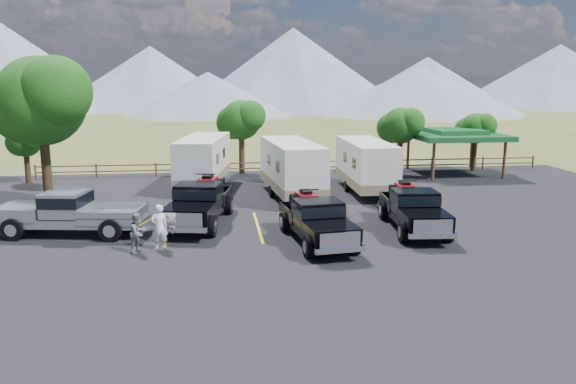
{
  "coord_description": "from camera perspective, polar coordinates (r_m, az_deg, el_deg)",
  "views": [
    {
      "loc": [
        -3.83,
        -20.86,
        6.68
      ],
      "look_at": [
        -0.6,
        4.12,
        1.6
      ],
      "focal_mm": 35.0,
      "sensor_mm": 36.0,
      "label": 1
    }
  ],
  "objects": [
    {
      "name": "pavilion",
      "position": [
        41.62,
        16.6,
        5.56
      ],
      "size": [
        6.2,
        6.2,
        3.22
      ],
      "color": "brown",
      "rests_on": "ground"
    },
    {
      "name": "trailer_left",
      "position": [
        34.98,
        -8.59,
        3.07
      ],
      "size": [
        3.48,
        9.11,
        3.15
      ],
      "rotation": [
        0.0,
        0.0,
        -0.16
      ],
      "color": "silver",
      "rests_on": "asphalt_lot"
    },
    {
      "name": "rail_fence",
      "position": [
        40.25,
        1.04,
        2.72
      ],
      "size": [
        36.12,
        0.12,
        1.0
      ],
      "color": "brown",
      "rests_on": "ground"
    },
    {
      "name": "tree_ne_a",
      "position": [
        40.11,
        11.34,
        6.61
      ],
      "size": [
        3.11,
        2.92,
        4.76
      ],
      "color": "black",
      "rests_on": "ground"
    },
    {
      "name": "rig_left",
      "position": [
        26.39,
        -8.92,
        -0.99
      ],
      "size": [
        3.32,
        6.76,
        2.16
      ],
      "rotation": [
        0.0,
        0.0,
        -0.2
      ],
      "color": "black",
      "rests_on": "asphalt_lot"
    },
    {
      "name": "trailer_right",
      "position": [
        33.59,
        7.92,
        2.66
      ],
      "size": [
        2.44,
        8.78,
        3.05
      ],
      "rotation": [
        0.0,
        0.0,
        -0.02
      ],
      "color": "silver",
      "rests_on": "asphalt_lot"
    },
    {
      "name": "mountain_range",
      "position": [
        126.9,
        -9.29,
        11.8
      ],
      "size": [
        209.0,
        71.0,
        20.0
      ],
      "color": "slate",
      "rests_on": "ground"
    },
    {
      "name": "person_b",
      "position": [
        22.57,
        -14.99,
        -4.03
      ],
      "size": [
        0.93,
        0.97,
        1.58
      ],
      "primitive_type": "imported",
      "rotation": [
        0.0,
        0.0,
        0.96
      ],
      "color": "slate",
      "rests_on": "asphalt_lot"
    },
    {
      "name": "asphalt_lot",
      "position": [
        25.07,
        1.68,
        -4.01
      ],
      "size": [
        44.0,
        34.0,
        0.04
      ],
      "primitive_type": "cube",
      "color": "black",
      "rests_on": "ground"
    },
    {
      "name": "rig_center",
      "position": [
        23.23,
        2.9,
        -2.75
      ],
      "size": [
        2.64,
        6.17,
        2.0
      ],
      "rotation": [
        0.0,
        0.0,
        0.11
      ],
      "color": "black",
      "rests_on": "asphalt_lot"
    },
    {
      "name": "tree_big_nw",
      "position": [
        31.15,
        -23.9,
        8.45
      ],
      "size": [
        5.54,
        5.18,
        7.84
      ],
      "color": "black",
      "rests_on": "ground"
    },
    {
      "name": "tree_north",
      "position": [
        40.02,
        -4.82,
        7.28
      ],
      "size": [
        3.46,
        3.24,
        5.25
      ],
      "color": "black",
      "rests_on": "ground"
    },
    {
      "name": "tree_nw_small",
      "position": [
        39.98,
        -25.18,
        4.73
      ],
      "size": [
        2.59,
        2.43,
        3.85
      ],
      "color": "black",
      "rests_on": "ground"
    },
    {
      "name": "person_a",
      "position": [
        22.77,
        -12.95,
        -3.47
      ],
      "size": [
        0.75,
        0.59,
        1.82
      ],
      "primitive_type": "imported",
      "rotation": [
        0.0,
        0.0,
        3.4
      ],
      "color": "white",
      "rests_on": "asphalt_lot"
    },
    {
      "name": "stall_lines",
      "position": [
        26.02,
        1.34,
        -3.38
      ],
      "size": [
        12.12,
        5.5,
        0.01
      ],
      "color": "gold",
      "rests_on": "asphalt_lot"
    },
    {
      "name": "trailer_center",
      "position": [
        31.78,
        0.38,
        2.4
      ],
      "size": [
        3.01,
        9.21,
        3.19
      ],
      "rotation": [
        0.0,
        0.0,
        0.09
      ],
      "color": "silver",
      "rests_on": "asphalt_lot"
    },
    {
      "name": "rig_right",
      "position": [
        25.72,
        12.58,
        -1.59
      ],
      "size": [
        2.56,
        6.24,
        2.04
      ],
      "rotation": [
        0.0,
        0.0,
        -0.09
      ],
      "color": "black",
      "rests_on": "asphalt_lot"
    },
    {
      "name": "pickup_silver",
      "position": [
        25.97,
        -21.19,
        -1.91
      ],
      "size": [
        6.7,
        3.06,
        1.94
      ],
      "rotation": [
        0.0,
        0.0,
        -1.73
      ],
      "color": "gray",
      "rests_on": "asphalt_lot"
    },
    {
      "name": "ground",
      "position": [
        22.24,
        2.9,
        -6.09
      ],
      "size": [
        320.0,
        320.0,
        0.0
      ],
      "primitive_type": "plane",
      "color": "#4D5624",
      "rests_on": "ground"
    },
    {
      "name": "tree_ne_b",
      "position": [
        43.33,
        18.49,
        6.12
      ],
      "size": [
        2.77,
        2.59,
        4.27
      ],
      "color": "black",
      "rests_on": "ground"
    }
  ]
}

